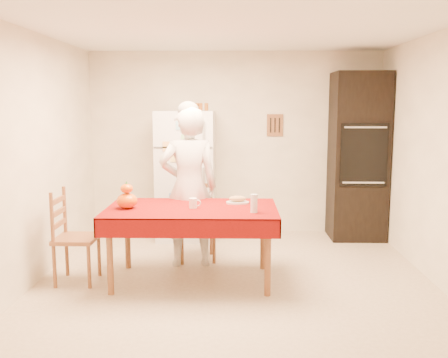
{
  "coord_description": "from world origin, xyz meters",
  "views": [
    {
      "loc": [
        -0.01,
        -4.68,
        1.78
      ],
      "look_at": [
        -0.11,
        0.2,
        1.05
      ],
      "focal_mm": 40.0,
      "sensor_mm": 36.0,
      "label": 1
    }
  ],
  "objects_px": {
    "seated_woman": "(189,187)",
    "bread_plate": "(238,203)",
    "pumpkin_lower": "(127,201)",
    "chair_far": "(197,215)",
    "chair_left": "(70,233)",
    "coffee_mug": "(193,203)",
    "oven_cabinet": "(358,156)",
    "dining_table": "(192,214)",
    "wine_glass": "(254,203)",
    "refrigerator": "(186,175)"
  },
  "relations": [
    {
      "from": "chair_left",
      "to": "coffee_mug",
      "type": "distance_m",
      "value": 1.28
    },
    {
      "from": "refrigerator",
      "to": "bread_plate",
      "type": "xyz_separation_m",
      "value": [
        0.68,
        -1.46,
        -0.08
      ]
    },
    {
      "from": "chair_left",
      "to": "coffee_mug",
      "type": "bearing_deg",
      "value": -88.58
    },
    {
      "from": "chair_left",
      "to": "pumpkin_lower",
      "type": "height_order",
      "value": "chair_left"
    },
    {
      "from": "refrigerator",
      "to": "wine_glass",
      "type": "xyz_separation_m",
      "value": [
        0.83,
        -1.9,
        -0.0
      ]
    },
    {
      "from": "pumpkin_lower",
      "to": "chair_left",
      "type": "bearing_deg",
      "value": 179.97
    },
    {
      "from": "chair_far",
      "to": "seated_woman",
      "type": "height_order",
      "value": "seated_woman"
    },
    {
      "from": "chair_left",
      "to": "bread_plate",
      "type": "xyz_separation_m",
      "value": [
        1.68,
        0.27,
        0.26
      ]
    },
    {
      "from": "coffee_mug",
      "to": "bread_plate",
      "type": "height_order",
      "value": "coffee_mug"
    },
    {
      "from": "refrigerator",
      "to": "pumpkin_lower",
      "type": "bearing_deg",
      "value": -103.61
    },
    {
      "from": "dining_table",
      "to": "chair_left",
      "type": "height_order",
      "value": "chair_left"
    },
    {
      "from": "chair_far",
      "to": "chair_left",
      "type": "relative_size",
      "value": 1.0
    },
    {
      "from": "dining_table",
      "to": "chair_far",
      "type": "height_order",
      "value": "chair_far"
    },
    {
      "from": "coffee_mug",
      "to": "wine_glass",
      "type": "xyz_separation_m",
      "value": [
        0.6,
        -0.19,
        0.04
      ]
    },
    {
      "from": "pumpkin_lower",
      "to": "wine_glass",
      "type": "xyz_separation_m",
      "value": [
        1.25,
        -0.16,
        0.01
      ]
    },
    {
      "from": "seated_woman",
      "to": "wine_glass",
      "type": "relative_size",
      "value": 9.99
    },
    {
      "from": "chair_far",
      "to": "dining_table",
      "type": "bearing_deg",
      "value": -97.35
    },
    {
      "from": "seated_woman",
      "to": "pumpkin_lower",
      "type": "relative_size",
      "value": 8.6
    },
    {
      "from": "bread_plate",
      "to": "pumpkin_lower",
      "type": "bearing_deg",
      "value": -166.03
    },
    {
      "from": "refrigerator",
      "to": "coffee_mug",
      "type": "bearing_deg",
      "value": -82.2
    },
    {
      "from": "dining_table",
      "to": "seated_woman",
      "type": "height_order",
      "value": "seated_woman"
    },
    {
      "from": "coffee_mug",
      "to": "pumpkin_lower",
      "type": "height_order",
      "value": "pumpkin_lower"
    },
    {
      "from": "chair_far",
      "to": "bread_plate",
      "type": "bearing_deg",
      "value": -57.65
    },
    {
      "from": "dining_table",
      "to": "refrigerator",
      "type": "bearing_deg",
      "value": 97.36
    },
    {
      "from": "wine_glass",
      "to": "pumpkin_lower",
      "type": "bearing_deg",
      "value": 172.6
    },
    {
      "from": "wine_glass",
      "to": "coffee_mug",
      "type": "bearing_deg",
      "value": 162.51
    },
    {
      "from": "chair_far",
      "to": "bread_plate",
      "type": "xyz_separation_m",
      "value": [
        0.47,
        -0.55,
        0.26
      ]
    },
    {
      "from": "oven_cabinet",
      "to": "chair_far",
      "type": "relative_size",
      "value": 2.32
    },
    {
      "from": "refrigerator",
      "to": "oven_cabinet",
      "type": "xyz_separation_m",
      "value": [
        2.28,
        0.05,
        0.25
      ]
    },
    {
      "from": "refrigerator",
      "to": "coffee_mug",
      "type": "height_order",
      "value": "refrigerator"
    },
    {
      "from": "wine_glass",
      "to": "dining_table",
      "type": "bearing_deg",
      "value": 160.62
    },
    {
      "from": "pumpkin_lower",
      "to": "chair_far",
      "type": "bearing_deg",
      "value": 52.87
    },
    {
      "from": "oven_cabinet",
      "to": "wine_glass",
      "type": "xyz_separation_m",
      "value": [
        -1.45,
        -1.94,
        -0.25
      ]
    },
    {
      "from": "seated_woman",
      "to": "bread_plate",
      "type": "distance_m",
      "value": 0.62
    },
    {
      "from": "pumpkin_lower",
      "to": "bread_plate",
      "type": "distance_m",
      "value": 1.13
    },
    {
      "from": "oven_cabinet",
      "to": "seated_woman",
      "type": "distance_m",
      "value": 2.47
    },
    {
      "from": "oven_cabinet",
      "to": "dining_table",
      "type": "xyz_separation_m",
      "value": [
        -2.06,
        -1.73,
        -0.41
      ]
    },
    {
      "from": "bread_plate",
      "to": "dining_table",
      "type": "bearing_deg",
      "value": -154.54
    },
    {
      "from": "pumpkin_lower",
      "to": "bread_plate",
      "type": "xyz_separation_m",
      "value": [
        1.1,
        0.27,
        -0.07
      ]
    },
    {
      "from": "oven_cabinet",
      "to": "dining_table",
      "type": "relative_size",
      "value": 1.29
    },
    {
      "from": "refrigerator",
      "to": "chair_far",
      "type": "xyz_separation_m",
      "value": [
        0.2,
        -0.91,
        -0.34
      ]
    },
    {
      "from": "dining_table",
      "to": "coffee_mug",
      "type": "relative_size",
      "value": 17.0
    },
    {
      "from": "seated_woman",
      "to": "pumpkin_lower",
      "type": "height_order",
      "value": "seated_woman"
    },
    {
      "from": "dining_table",
      "to": "coffee_mug",
      "type": "xyz_separation_m",
      "value": [
        0.02,
        -0.03,
        0.12
      ]
    },
    {
      "from": "oven_cabinet",
      "to": "bread_plate",
      "type": "xyz_separation_m",
      "value": [
        -1.6,
        -1.51,
        -0.33
      ]
    },
    {
      "from": "chair_left",
      "to": "coffee_mug",
      "type": "relative_size",
      "value": 9.5
    },
    {
      "from": "bread_plate",
      "to": "oven_cabinet",
      "type": "bearing_deg",
      "value": 43.26
    },
    {
      "from": "oven_cabinet",
      "to": "seated_woman",
      "type": "height_order",
      "value": "oven_cabinet"
    },
    {
      "from": "chair_far",
      "to": "seated_woman",
      "type": "xyz_separation_m",
      "value": [
        -0.06,
        -0.26,
        0.37
      ]
    },
    {
      "from": "refrigerator",
      "to": "dining_table",
      "type": "relative_size",
      "value": 1.0
    }
  ]
}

